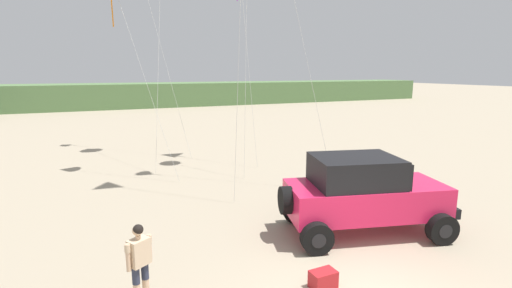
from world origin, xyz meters
The scene contains 4 objects.
dune_ridge centered at (-0.40, 45.49, 1.49)m, with size 90.00×7.23×2.99m, color #567A47.
jeep centered at (2.08, 2.72, 1.20)m, with size 5.02×3.36×2.26m.
person_watching centered at (-4.14, 1.84, 0.94)m, with size 0.55×0.45×1.67m.
cooler_box centered at (-0.49, 0.80, 0.19)m, with size 0.56×0.36×0.38m, color #B21E23.
Camera 1 is at (-4.74, -5.30, 4.60)m, focal length 26.15 mm.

